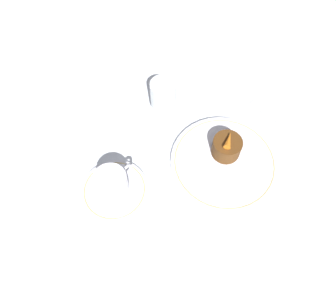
{
  "coord_description": "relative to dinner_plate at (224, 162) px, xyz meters",
  "views": [
    {
      "loc": [
        -0.35,
        -0.19,
        0.74
      ],
      "look_at": [
        -0.06,
        0.09,
        0.04
      ],
      "focal_mm": 35.0,
      "sensor_mm": 36.0,
      "label": 1
    }
  ],
  "objects": [
    {
      "name": "ground_plane",
      "position": [
        -0.02,
        0.03,
        -0.01
      ],
      "size": [
        3.0,
        3.0,
        0.0
      ],
      "primitive_type": "plane",
      "color": "white"
    },
    {
      "name": "dinner_plate",
      "position": [
        0.0,
        0.0,
        0.0
      ],
      "size": [
        0.27,
        0.27,
        0.01
      ],
      "color": "white",
      "rests_on": "ground_plane"
    },
    {
      "name": "saucer",
      "position": [
        -0.24,
        0.14,
        -0.0
      ],
      "size": [
        0.16,
        0.16,
        0.01
      ],
      "color": "white",
      "rests_on": "ground_plane"
    },
    {
      "name": "coffee_cup",
      "position": [
        -0.24,
        0.14,
        0.04
      ],
      "size": [
        0.1,
        0.08,
        0.07
      ],
      "color": "white",
      "rests_on": "saucer"
    },
    {
      "name": "spoon",
      "position": [
        -0.19,
        0.14,
        0.0
      ],
      "size": [
        0.05,
        0.1,
        0.0
      ],
      "color": "silver",
      "rests_on": "saucer"
    },
    {
      "name": "wine_glass",
      "position": [
        0.0,
        0.21,
        0.07
      ],
      "size": [
        0.07,
        0.07,
        0.13
      ],
      "color": "silver",
      "rests_on": "ground_plane"
    },
    {
      "name": "fork",
      "position": [
        0.2,
        -0.0,
        -0.01
      ],
      "size": [
        0.03,
        0.19,
        0.01
      ],
      "color": "silver",
      "rests_on": "ground_plane"
    },
    {
      "name": "dessert_cake",
      "position": [
        0.02,
        0.02,
        0.03
      ],
      "size": [
        0.07,
        0.07,
        0.05
      ],
      "color": "#563314",
      "rests_on": "dinner_plate"
    },
    {
      "name": "carrot_garnish",
      "position": [
        0.02,
        0.02,
        0.06
      ],
      "size": [
        0.05,
        0.03,
        0.02
      ],
      "color": "orange",
      "rests_on": "dessert_cake"
    }
  ]
}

